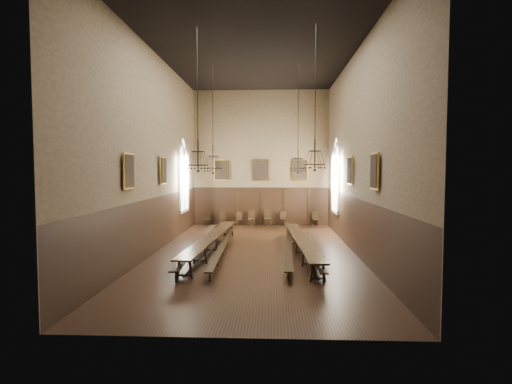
# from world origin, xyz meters

# --- Properties ---
(floor) EXTENTS (9.00, 18.00, 0.02)m
(floor) POSITION_xyz_m (0.00, 0.00, -0.01)
(floor) COLOR black
(floor) RESTS_ON ground
(ceiling) EXTENTS (9.00, 18.00, 0.02)m
(ceiling) POSITION_xyz_m (0.00, 0.00, 9.01)
(ceiling) COLOR black
(ceiling) RESTS_ON ground
(wall_back) EXTENTS (9.00, 0.02, 9.00)m
(wall_back) POSITION_xyz_m (0.00, 9.01, 4.50)
(wall_back) COLOR #7E694D
(wall_back) RESTS_ON ground
(wall_front) EXTENTS (9.00, 0.02, 9.00)m
(wall_front) POSITION_xyz_m (0.00, -9.01, 4.50)
(wall_front) COLOR #7E694D
(wall_front) RESTS_ON ground
(wall_left) EXTENTS (0.02, 18.00, 9.00)m
(wall_left) POSITION_xyz_m (-4.51, 0.00, 4.50)
(wall_left) COLOR #7E694D
(wall_left) RESTS_ON ground
(wall_right) EXTENTS (0.02, 18.00, 9.00)m
(wall_right) POSITION_xyz_m (4.51, 0.00, 4.50)
(wall_right) COLOR #7E694D
(wall_right) RESTS_ON ground
(wainscot_panelling) EXTENTS (9.00, 18.00, 2.50)m
(wainscot_panelling) POSITION_xyz_m (0.00, 0.00, 1.25)
(wainscot_panelling) COLOR black
(wainscot_panelling) RESTS_ON floor
(table_left) EXTENTS (1.26, 9.68, 0.75)m
(table_left) POSITION_xyz_m (-1.95, 0.08, 0.38)
(table_left) COLOR black
(table_left) RESTS_ON floor
(table_right) EXTENTS (1.20, 9.34, 0.73)m
(table_right) POSITION_xyz_m (2.08, -0.24, 0.36)
(table_right) COLOR black
(table_right) RESTS_ON floor
(bench_left_outer) EXTENTS (0.63, 10.66, 0.48)m
(bench_left_outer) POSITION_xyz_m (-2.55, 0.18, 0.31)
(bench_left_outer) COLOR black
(bench_left_outer) RESTS_ON floor
(bench_left_inner) EXTENTS (0.56, 9.45, 0.43)m
(bench_left_inner) POSITION_xyz_m (-1.41, -0.25, 0.27)
(bench_left_inner) COLOR black
(bench_left_inner) RESTS_ON floor
(bench_right_inner) EXTENTS (0.71, 9.79, 0.44)m
(bench_right_inner) POSITION_xyz_m (1.54, 0.03, 0.28)
(bench_right_inner) COLOR black
(bench_right_inner) RESTS_ON floor
(bench_right_outer) EXTENTS (0.60, 9.69, 0.44)m
(bench_right_outer) POSITION_xyz_m (2.63, -0.14, 0.28)
(bench_right_outer) COLOR black
(bench_right_outer) RESTS_ON floor
(chair_0) EXTENTS (0.50, 0.50, 0.89)m
(chair_0) POSITION_xyz_m (-3.56, 8.48, 0.27)
(chair_0) COLOR black
(chair_0) RESTS_ON floor
(chair_1) EXTENTS (0.47, 0.47, 0.93)m
(chair_1) POSITION_xyz_m (-2.53, 8.49, 0.28)
(chair_1) COLOR black
(chair_1) RESTS_ON floor
(chair_2) EXTENTS (0.50, 0.50, 0.88)m
(chair_2) POSITION_xyz_m (-1.39, 8.54, 0.27)
(chair_2) COLOR black
(chair_2) RESTS_ON floor
(chair_3) EXTENTS (0.49, 0.49, 0.97)m
(chair_3) POSITION_xyz_m (-0.60, 8.53, 0.29)
(chair_3) COLOR black
(chair_3) RESTS_ON floor
(chair_4) EXTENTS (0.49, 0.49, 1.02)m
(chair_4) POSITION_xyz_m (0.46, 8.58, 0.31)
(chair_4) COLOR black
(chair_4) RESTS_ON floor
(chair_5) EXTENTS (0.53, 0.53, 0.97)m
(chair_5) POSITION_xyz_m (1.53, 8.56, 0.29)
(chair_5) COLOR black
(chair_5) RESTS_ON floor
(chair_7) EXTENTS (0.48, 0.48, 0.93)m
(chair_7) POSITION_xyz_m (3.62, 8.58, 0.28)
(chair_7) COLOR black
(chair_7) RESTS_ON floor
(chandelier_back_left) EXTENTS (0.95, 0.95, 5.36)m
(chandelier_back_left) POSITION_xyz_m (-2.29, 2.87, 4.13)
(chandelier_back_left) COLOR black
(chandelier_back_left) RESTS_ON ceiling
(chandelier_back_right) EXTENTS (0.76, 0.76, 5.33)m
(chandelier_back_right) POSITION_xyz_m (2.05, 2.25, 4.22)
(chandelier_back_right) COLOR black
(chandelier_back_right) RESTS_ON ceiling
(chandelier_front_left) EXTENTS (0.78, 0.78, 5.22)m
(chandelier_front_left) POSITION_xyz_m (-1.98, -2.86, 4.30)
(chandelier_front_left) COLOR black
(chandelier_front_left) RESTS_ON ceiling
(chandelier_front_right) EXTENTS (0.76, 0.76, 5.20)m
(chandelier_front_right) POSITION_xyz_m (2.35, -2.98, 4.34)
(chandelier_front_right) COLOR black
(chandelier_front_right) RESTS_ON ceiling
(portrait_back_0) EXTENTS (1.10, 0.12, 1.40)m
(portrait_back_0) POSITION_xyz_m (-2.60, 8.88, 3.70)
(portrait_back_0) COLOR gold
(portrait_back_0) RESTS_ON wall_back
(portrait_back_1) EXTENTS (1.10, 0.12, 1.40)m
(portrait_back_1) POSITION_xyz_m (0.00, 8.88, 3.70)
(portrait_back_1) COLOR gold
(portrait_back_1) RESTS_ON wall_back
(portrait_back_2) EXTENTS (1.10, 0.12, 1.40)m
(portrait_back_2) POSITION_xyz_m (2.60, 8.88, 3.70)
(portrait_back_2) COLOR gold
(portrait_back_2) RESTS_ON wall_back
(portrait_left_0) EXTENTS (0.12, 1.00, 1.30)m
(portrait_left_0) POSITION_xyz_m (-4.38, 1.00, 3.70)
(portrait_left_0) COLOR gold
(portrait_left_0) RESTS_ON wall_left
(portrait_left_1) EXTENTS (0.12, 1.00, 1.30)m
(portrait_left_1) POSITION_xyz_m (-4.38, -3.50, 3.70)
(portrait_left_1) COLOR gold
(portrait_left_1) RESTS_ON wall_left
(portrait_right_0) EXTENTS (0.12, 1.00, 1.30)m
(portrait_right_0) POSITION_xyz_m (4.38, 1.00, 3.70)
(portrait_right_0) COLOR gold
(portrait_right_0) RESTS_ON wall_right
(portrait_right_1) EXTENTS (0.12, 1.00, 1.30)m
(portrait_right_1) POSITION_xyz_m (4.38, -3.50, 3.70)
(portrait_right_1) COLOR gold
(portrait_right_1) RESTS_ON wall_right
(window_right) EXTENTS (0.20, 2.20, 4.60)m
(window_right) POSITION_xyz_m (4.43, 5.50, 3.40)
(window_right) COLOR white
(window_right) RESTS_ON wall_right
(window_left) EXTENTS (0.20, 2.20, 4.60)m
(window_left) POSITION_xyz_m (-4.43, 5.50, 3.40)
(window_left) COLOR white
(window_left) RESTS_ON wall_left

